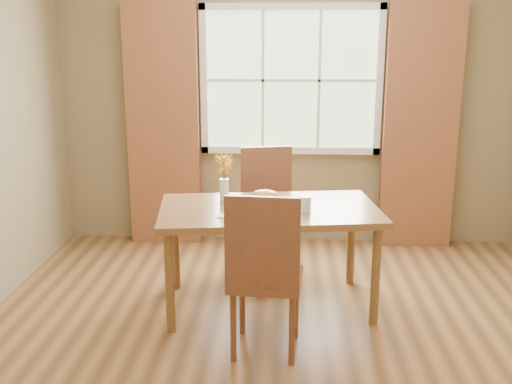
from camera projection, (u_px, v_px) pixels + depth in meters
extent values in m
cube|color=brown|center=(290.00, 336.00, 3.90)|extent=(4.20, 3.80, 0.02)
cube|color=#887652|center=(291.00, 97.00, 5.40)|extent=(4.20, 0.02, 2.70)
cube|color=#887652|center=(301.00, 229.00, 1.71)|extent=(4.20, 0.02, 2.70)
cube|color=#B0CB99|center=(291.00, 80.00, 5.34)|extent=(1.50, 0.02, 1.20)
cube|color=white|center=(292.00, 6.00, 5.15)|extent=(1.62, 0.04, 0.06)
cube|color=white|center=(290.00, 150.00, 5.47)|extent=(1.62, 0.04, 0.06)
cube|color=white|center=(204.00, 80.00, 5.34)|extent=(0.06, 0.04, 1.32)
cube|color=white|center=(380.00, 81.00, 5.27)|extent=(0.06, 0.04, 1.32)
cube|color=white|center=(291.00, 80.00, 5.31)|extent=(1.50, 0.03, 0.02)
cube|color=maroon|center=(163.00, 126.00, 5.39)|extent=(0.65, 0.08, 2.20)
cube|color=maroon|center=(421.00, 127.00, 5.29)|extent=(0.65, 0.08, 2.20)
cube|color=brown|center=(269.00, 211.00, 4.15)|extent=(1.60, 1.03, 0.05)
cylinder|color=brown|center=(170.00, 283.00, 3.86)|extent=(0.06, 0.06, 0.69)
cylinder|color=brown|center=(376.00, 276.00, 3.96)|extent=(0.06, 0.06, 0.69)
cylinder|color=brown|center=(175.00, 246.00, 4.53)|extent=(0.06, 0.06, 0.69)
cylinder|color=brown|center=(351.00, 241.00, 4.63)|extent=(0.06, 0.06, 0.69)
cube|color=brown|center=(266.00, 279.00, 3.62)|extent=(0.46, 0.46, 0.04)
cube|color=brown|center=(262.00, 244.00, 3.35)|extent=(0.43, 0.07, 0.55)
cylinder|color=brown|center=(233.00, 327.00, 3.53)|extent=(0.04, 0.04, 0.44)
cylinder|color=brown|center=(292.00, 331.00, 3.49)|extent=(0.04, 0.04, 0.44)
cylinder|color=brown|center=(242.00, 302.00, 3.86)|extent=(0.04, 0.04, 0.44)
cylinder|color=brown|center=(296.00, 305.00, 3.82)|extent=(0.04, 0.04, 0.44)
cube|color=brown|center=(271.00, 220.00, 4.82)|extent=(0.51, 0.51, 0.04)
cube|color=brown|center=(266.00, 179.00, 4.92)|extent=(0.42, 0.13, 0.54)
cylinder|color=brown|center=(254.00, 256.00, 4.68)|extent=(0.04, 0.04, 0.43)
cylinder|color=brown|center=(296.00, 253.00, 4.74)|extent=(0.04, 0.04, 0.43)
cylinder|color=brown|center=(247.00, 242.00, 5.01)|extent=(0.04, 0.04, 0.43)
cylinder|color=brown|center=(286.00, 239.00, 5.07)|extent=(0.04, 0.04, 0.43)
cube|color=beige|center=(258.00, 214.00, 3.98)|extent=(0.53, 0.44, 0.01)
cube|color=#62B72D|center=(265.00, 210.00, 4.03)|extent=(0.35, 0.35, 0.01)
ellipsoid|color=#EBA850|center=(264.00, 205.00, 4.05)|extent=(0.18, 0.13, 0.05)
ellipsoid|color=#4C8C2D|center=(271.00, 204.00, 4.02)|extent=(0.09, 0.06, 0.01)
cylinder|color=red|center=(263.00, 200.00, 4.04)|extent=(0.09, 0.09, 0.01)
cylinder|color=red|center=(268.00, 199.00, 4.05)|extent=(0.08, 0.08, 0.01)
ellipsoid|color=#EBA850|center=(265.00, 194.00, 4.03)|extent=(0.18, 0.13, 0.06)
cylinder|color=silver|center=(306.00, 204.00, 4.03)|extent=(0.07, 0.07, 0.11)
cylinder|color=silver|center=(306.00, 205.00, 4.03)|extent=(0.06, 0.06, 0.09)
cylinder|color=silver|center=(224.00, 190.00, 4.27)|extent=(0.07, 0.07, 0.17)
cylinder|color=silver|center=(224.00, 196.00, 4.28)|extent=(0.06, 0.06, 0.08)
cylinder|color=#3D7028|center=(224.00, 180.00, 4.26)|extent=(0.01, 0.01, 0.31)
cylinder|color=#3D7028|center=(226.00, 184.00, 4.25)|extent=(0.01, 0.01, 0.26)
cylinder|color=#3D7028|center=(223.00, 186.00, 4.28)|extent=(0.01, 0.01, 0.22)
cylinder|color=#3D7028|center=(225.00, 182.00, 4.26)|extent=(0.01, 0.01, 0.29)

